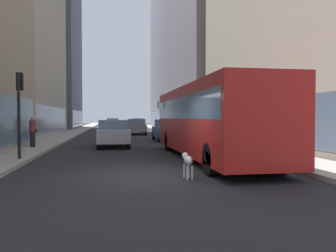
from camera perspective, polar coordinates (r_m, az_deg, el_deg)
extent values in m
plane|color=#232326|center=(45.26, -7.97, -0.77)|extent=(120.00, 120.00, 0.00)
cube|color=#9E9991|center=(45.46, -15.17, -0.70)|extent=(2.40, 110.00, 0.15)
cube|color=#ADA89E|center=(45.78, -0.82, -0.63)|extent=(2.40, 110.00, 0.15)
cube|color=slate|center=(33.37, -19.40, 1.11)|extent=(0.08, 18.82, 2.40)
cube|color=slate|center=(56.36, -20.99, 16.33)|extent=(10.75, 15.94, 32.60)
cube|color=slate|center=(53.67, -15.23, 1.26)|extent=(0.08, 14.35, 2.40)
cube|color=slate|center=(19.81, 15.90, 0.93)|extent=(0.08, 21.00, 2.40)
cube|color=slate|center=(43.33, 1.36, 1.26)|extent=(0.08, 19.27, 2.40)
cube|color=slate|center=(67.81, 1.91, 14.35)|extent=(9.01, 20.37, 33.72)
cube|color=slate|center=(65.36, -1.95, 1.34)|extent=(0.08, 18.33, 2.40)
cube|color=red|center=(14.42, 6.86, 1.08)|extent=(2.55, 11.50, 2.75)
cube|color=slate|center=(14.43, 6.87, 3.05)|extent=(2.57, 11.04, 0.90)
cube|color=black|center=(19.99, 2.21, -2.02)|extent=(2.55, 0.16, 0.44)
cylinder|color=black|center=(17.68, 0.07, -2.65)|extent=(0.30, 1.00, 1.00)
cylinder|color=black|center=(18.19, 7.08, -2.54)|extent=(0.30, 1.00, 1.00)
cylinder|color=black|center=(10.20, 7.39, -5.71)|extent=(0.30, 1.00, 1.00)
cylinder|color=black|center=(11.07, 18.65, -5.21)|extent=(0.30, 1.00, 1.00)
cube|color=silver|center=(19.17, -1.71, 3.66)|extent=(0.08, 0.24, 0.40)
cube|color=#B7BABF|center=(20.26, -9.35, -1.58)|extent=(1.84, 4.29, 0.75)
cube|color=slate|center=(20.02, -9.35, 0.24)|extent=(1.69, 1.93, 0.55)
cylinder|color=black|center=(22.02, -11.47, -2.33)|extent=(0.22, 0.64, 0.64)
cylinder|color=black|center=(22.03, -7.26, -2.31)|extent=(0.22, 0.64, 0.64)
cylinder|color=black|center=(18.58, -11.82, -3.03)|extent=(0.22, 0.64, 0.64)
cylinder|color=black|center=(18.58, -6.82, -3.01)|extent=(0.22, 0.64, 0.64)
cube|color=slate|center=(34.66, -5.49, -0.30)|extent=(1.85, 4.09, 0.75)
cube|color=slate|center=(34.44, -5.46, 0.77)|extent=(1.70, 1.84, 0.55)
cylinder|color=black|center=(36.25, -6.96, -0.82)|extent=(0.22, 0.64, 0.64)
cylinder|color=black|center=(36.36, -4.39, -0.80)|extent=(0.22, 0.64, 0.64)
cylinder|color=black|center=(33.00, -6.69, -1.04)|extent=(0.22, 0.64, 0.64)
cylinder|color=black|center=(33.12, -3.87, -1.03)|extent=(0.22, 0.64, 0.64)
cube|color=silver|center=(53.63, -5.23, 0.34)|extent=(1.77, 4.48, 0.75)
cube|color=slate|center=(53.40, -5.22, 1.03)|extent=(1.63, 2.02, 0.55)
cylinder|color=black|center=(55.40, -6.17, -0.02)|extent=(0.22, 0.64, 0.64)
cylinder|color=black|center=(55.52, -4.58, -0.01)|extent=(0.22, 0.64, 0.64)
cylinder|color=black|center=(51.76, -5.93, -0.12)|extent=(0.22, 0.64, 0.64)
cylinder|color=black|center=(51.89, -4.23, -0.11)|extent=(0.22, 0.64, 0.64)
cube|color=red|center=(53.38, -9.51, 0.32)|extent=(1.90, 4.34, 0.75)
cube|color=slate|center=(53.16, -9.51, 1.01)|extent=(1.75, 1.95, 0.55)
cylinder|color=black|center=(55.15, -10.39, -0.04)|extent=(0.22, 0.64, 0.64)
cylinder|color=black|center=(55.16, -8.64, -0.03)|extent=(0.22, 0.64, 0.64)
cylinder|color=black|center=(51.64, -10.44, -0.14)|extent=(0.22, 0.64, 0.64)
cylinder|color=black|center=(51.65, -8.57, -0.13)|extent=(0.22, 0.64, 0.64)
cube|color=#4C6BB7|center=(25.11, -0.23, -0.97)|extent=(1.79, 4.14, 0.75)
cube|color=slate|center=(24.89, -0.15, 0.50)|extent=(1.64, 1.86, 0.55)
cylinder|color=black|center=(26.66, -2.47, -1.64)|extent=(0.22, 0.64, 0.64)
cylinder|color=black|center=(26.90, 0.84, -1.61)|extent=(0.22, 0.64, 0.64)
cylinder|color=black|center=(23.38, -1.46, -2.08)|extent=(0.22, 0.64, 0.64)
cylinder|color=black|center=(23.65, 2.30, -2.03)|extent=(0.22, 0.64, 0.64)
ellipsoid|color=white|center=(9.67, 3.49, -5.92)|extent=(0.22, 0.60, 0.26)
sphere|color=white|center=(10.02, 2.99, -5.13)|extent=(0.20, 0.20, 0.20)
sphere|color=black|center=(10.03, 2.63, -5.02)|extent=(0.07, 0.07, 0.07)
sphere|color=black|center=(10.05, 3.30, -5.01)|extent=(0.07, 0.07, 0.07)
cylinder|color=white|center=(9.27, 4.05, -5.92)|extent=(0.03, 0.16, 0.19)
cylinder|color=white|center=(9.90, 2.81, -7.67)|extent=(0.06, 0.06, 0.40)
cylinder|color=white|center=(9.93, 3.60, -7.64)|extent=(0.06, 0.06, 0.40)
cylinder|color=white|center=(9.50, 3.36, -8.07)|extent=(0.06, 0.06, 0.40)
cylinder|color=white|center=(9.53, 4.19, -8.03)|extent=(0.06, 0.06, 0.40)
sphere|color=black|center=(9.77, 3.64, -5.60)|extent=(0.04, 0.04, 0.04)
sphere|color=black|center=(9.57, 3.24, -5.87)|extent=(0.04, 0.04, 0.04)
sphere|color=black|center=(9.49, 3.85, -5.69)|extent=(0.04, 0.04, 0.04)
cylinder|color=#1E1E2D|center=(19.63, -22.24, -2.12)|extent=(0.28, 0.28, 0.85)
cylinder|color=maroon|center=(19.60, -22.27, 0.02)|extent=(0.34, 0.34, 0.62)
sphere|color=tan|center=(19.59, -22.28, 1.25)|extent=(0.22, 0.22, 0.22)
cube|color=#59331E|center=(19.56, -21.63, -0.74)|extent=(0.12, 0.24, 0.20)
cylinder|color=black|center=(14.30, -24.25, 1.66)|extent=(0.12, 0.12, 3.40)
cube|color=black|center=(14.54, -24.13, 6.98)|extent=(0.24, 0.20, 0.70)
sphere|color=red|center=(14.67, -24.03, 7.80)|extent=(0.11, 0.11, 0.11)
sphere|color=orange|center=(14.65, -24.02, 6.94)|extent=(0.11, 0.11, 0.11)
sphere|color=green|center=(14.63, -24.01, 6.08)|extent=(0.11, 0.11, 0.11)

